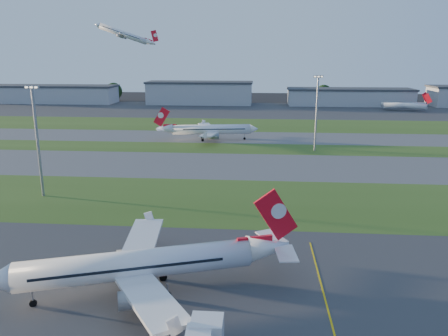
# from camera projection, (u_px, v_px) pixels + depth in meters

# --- Properties ---
(grass_strip_a) EXTENTS (300.00, 34.00, 0.01)m
(grass_strip_a) POSITION_uv_depth(u_px,v_px,m) (277.00, 202.00, 98.93)
(grass_strip_a) COLOR #33501A
(grass_strip_a) RESTS_ON ground
(taxiway_a) EXTENTS (300.00, 32.00, 0.01)m
(taxiway_a) POSITION_uv_depth(u_px,v_px,m) (273.00, 166.00, 130.78)
(taxiway_a) COLOR #515154
(taxiway_a) RESTS_ON ground
(grass_strip_b) EXTENTS (300.00, 18.00, 0.01)m
(grass_strip_b) POSITION_uv_depth(u_px,v_px,m) (271.00, 149.00, 154.91)
(grass_strip_b) COLOR #33501A
(grass_strip_b) RESTS_ON ground
(taxiway_b) EXTENTS (300.00, 26.00, 0.01)m
(taxiway_b) POSITION_uv_depth(u_px,v_px,m) (270.00, 138.00, 176.14)
(taxiway_b) COLOR #515154
(taxiway_b) RESTS_ON ground
(grass_strip_c) EXTENTS (300.00, 40.00, 0.01)m
(grass_strip_c) POSITION_uv_depth(u_px,v_px,m) (268.00, 125.00, 207.98)
(grass_strip_c) COLOR #33501A
(grass_strip_c) RESTS_ON ground
(apron_far) EXTENTS (400.00, 80.00, 0.01)m
(apron_far) POSITION_uv_depth(u_px,v_px,m) (267.00, 110.00, 265.88)
(apron_far) COLOR #333335
(apron_far) RESTS_ON ground
(airliner_parked) EXTENTS (38.01, 32.08, 12.30)m
(airliner_parked) POSITION_uv_depth(u_px,v_px,m) (140.00, 265.00, 60.01)
(airliner_parked) COLOR silver
(airliner_parked) RESTS_ON ground
(airliner_taxiing) EXTENTS (37.38, 31.49, 11.71)m
(airliner_taxiing) POSITION_uv_depth(u_px,v_px,m) (210.00, 130.00, 170.32)
(airliner_taxiing) COLOR silver
(airliner_taxiing) RESTS_ON ground
(airliner_departing) EXTENTS (32.46, 27.37, 10.15)m
(airliner_departing) POSITION_uv_depth(u_px,v_px,m) (124.00, 34.00, 239.97)
(airliner_departing) COLOR silver
(mini_jet_near) EXTENTS (28.35, 8.40, 9.48)m
(mini_jet_near) POSITION_uv_depth(u_px,v_px,m) (405.00, 105.00, 261.54)
(mini_jet_near) COLOR silver
(mini_jet_near) RESTS_ON ground
(mini_jet_far) EXTENTS (25.49, 16.08, 9.48)m
(mini_jet_far) POSITION_uv_depth(u_px,v_px,m) (404.00, 105.00, 261.21)
(mini_jet_far) COLOR silver
(mini_jet_far) RESTS_ON ground
(light_mast_west) EXTENTS (3.20, 0.70, 25.80)m
(light_mast_west) POSITION_uv_depth(u_px,v_px,m) (37.00, 134.00, 99.51)
(light_mast_west) COLOR gray
(light_mast_west) RESTS_ON ground
(light_mast_centre) EXTENTS (3.20, 0.70, 25.80)m
(light_mast_centre) POSITION_uv_depth(u_px,v_px,m) (317.00, 108.00, 148.10)
(light_mast_centre) COLOR gray
(light_mast_centre) RESTS_ON ground
(hangar_far_west) EXTENTS (91.80, 23.00, 12.20)m
(hangar_far_west) POSITION_uv_depth(u_px,v_px,m) (51.00, 94.00, 304.99)
(hangar_far_west) COLOR #989B9F
(hangar_far_west) RESTS_ON ground
(hangar_west) EXTENTS (71.40, 23.00, 15.20)m
(hangar_west) POSITION_uv_depth(u_px,v_px,m) (200.00, 93.00, 296.43)
(hangar_west) COLOR #989B9F
(hangar_west) RESTS_ON ground
(hangar_east) EXTENTS (81.60, 23.00, 11.20)m
(hangar_east) POSITION_uv_depth(u_px,v_px,m) (349.00, 97.00, 289.14)
(hangar_east) COLOR #989B9F
(hangar_east) RESTS_ON ground
(tree_far_west) EXTENTS (11.00, 11.00, 12.00)m
(tree_far_west) POSITION_uv_depth(u_px,v_px,m) (7.00, 92.00, 320.56)
(tree_far_west) COLOR black
(tree_far_west) RESTS_ON ground
(tree_west) EXTENTS (12.10, 12.10, 13.20)m
(tree_west) POSITION_uv_depth(u_px,v_px,m) (114.00, 91.00, 316.09)
(tree_west) COLOR black
(tree_west) RESTS_ON ground
(tree_mid_west) EXTENTS (9.90, 9.90, 10.80)m
(tree_mid_west) POSITION_uv_depth(u_px,v_px,m) (237.00, 94.00, 305.55)
(tree_mid_west) COLOR black
(tree_mid_west) RESTS_ON ground
(tree_mid_east) EXTENTS (11.55, 11.55, 12.60)m
(tree_mid_east) POSITION_uv_depth(u_px,v_px,m) (324.00, 93.00, 303.52)
(tree_mid_east) COLOR black
(tree_mid_east) RESTS_ON ground
(tree_east) EXTENTS (10.45, 10.45, 11.40)m
(tree_east) POSITION_uv_depth(u_px,v_px,m) (436.00, 95.00, 295.91)
(tree_east) COLOR black
(tree_east) RESTS_ON ground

